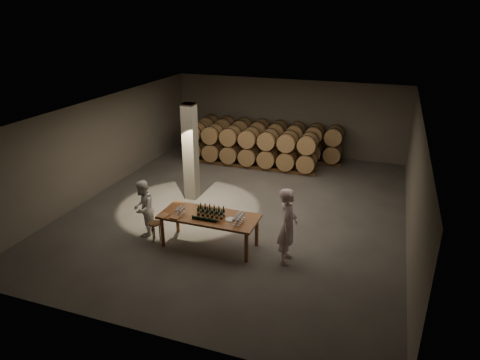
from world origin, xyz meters
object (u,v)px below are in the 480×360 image
(person_man, at_px, (288,226))
(notebook_near, at_px, (175,217))
(person_woman, at_px, (143,208))
(stool, at_px, (155,226))
(plate, at_px, (230,219))
(bottle_cluster, at_px, (211,212))
(tasting_table, at_px, (209,219))

(person_man, bearing_deg, notebook_near, 94.44)
(person_man, height_order, person_woman, person_man)
(stool, bearing_deg, person_man, 3.72)
(person_woman, bearing_deg, plate, 77.19)
(plate, distance_m, notebook_near, 1.45)
(bottle_cluster, xyz_separation_m, plate, (0.56, -0.04, -0.10))
(notebook_near, bearing_deg, plate, 17.65)
(tasting_table, distance_m, person_woman, 1.98)
(stool, bearing_deg, person_woman, 153.80)
(bottle_cluster, relative_size, person_woman, 0.45)
(person_woman, bearing_deg, tasting_table, 78.19)
(person_man, bearing_deg, stool, 90.41)
(stool, bearing_deg, notebook_near, -12.68)
(plate, xyz_separation_m, notebook_near, (-1.39, -0.39, 0.01))
(stool, distance_m, person_man, 3.65)
(bottle_cluster, height_order, notebook_near, bottle_cluster)
(plate, relative_size, notebook_near, 1.13)
(tasting_table, relative_size, person_man, 1.32)
(person_man, bearing_deg, plate, 86.88)
(tasting_table, relative_size, notebook_near, 10.98)
(tasting_table, relative_size, bottle_cluster, 3.59)
(bottle_cluster, xyz_separation_m, person_woman, (-2.04, -0.03, -0.20))
(tasting_table, xyz_separation_m, notebook_near, (-0.78, -0.43, 0.12))
(bottle_cluster, distance_m, person_man, 2.06)
(notebook_near, distance_m, person_man, 2.92)
(plate, relative_size, person_woman, 0.17)
(bottle_cluster, relative_size, plate, 2.71)
(tasting_table, relative_size, plate, 9.73)
(bottle_cluster, distance_m, notebook_near, 0.94)
(plate, distance_m, person_man, 1.51)
(plate, bearing_deg, stool, -173.77)
(notebook_near, bearing_deg, person_man, 9.78)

